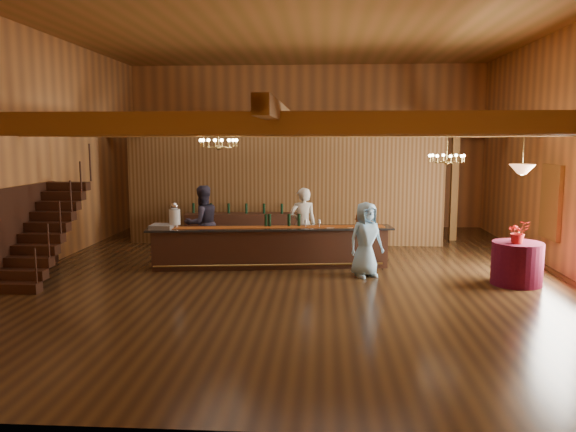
# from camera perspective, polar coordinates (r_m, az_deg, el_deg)

# --- Properties ---
(floor) EXTENTS (14.00, 14.00, 0.00)m
(floor) POSITION_cam_1_polar(r_m,az_deg,el_deg) (12.78, 0.77, -5.80)
(floor) COLOR #442B15
(floor) RESTS_ON ground
(ceiling) EXTENTS (14.00, 14.00, 0.00)m
(ceiling) POSITION_cam_1_polar(r_m,az_deg,el_deg) (12.67, 0.82, 19.16)
(ceiling) COLOR #995F2D
(ceiling) RESTS_ON wall_back
(wall_back) EXTENTS (12.00, 0.10, 5.50)m
(wall_back) POSITION_cam_1_polar(r_m,az_deg,el_deg) (19.42, 1.83, 7.04)
(wall_back) COLOR #C37E3F
(wall_back) RESTS_ON floor
(wall_front) EXTENTS (12.00, 0.10, 5.50)m
(wall_front) POSITION_cam_1_polar(r_m,az_deg,el_deg) (5.45, -2.86, 5.14)
(wall_front) COLOR #C37E3F
(wall_front) RESTS_ON floor
(wall_left) EXTENTS (0.10, 14.00, 5.50)m
(wall_left) POSITION_cam_1_polar(r_m,az_deg,el_deg) (14.06, -24.58, 6.06)
(wall_left) COLOR #C37E3F
(wall_left) RESTS_ON floor
(wall_right) EXTENTS (0.10, 14.00, 5.50)m
(wall_right) POSITION_cam_1_polar(r_m,az_deg,el_deg) (13.53, 27.24, 5.87)
(wall_right) COLOR #C37E3F
(wall_right) RESTS_ON floor
(beam_grid) EXTENTS (11.90, 13.90, 0.39)m
(beam_grid) POSITION_cam_1_polar(r_m,az_deg,el_deg) (12.93, 0.91, 8.85)
(beam_grid) COLOR olive
(beam_grid) RESTS_ON wall_left
(support_posts) EXTENTS (9.20, 10.20, 3.20)m
(support_posts) POSITION_cam_1_polar(r_m,az_deg,el_deg) (12.01, 0.67, 1.08)
(support_posts) COLOR olive
(support_posts) RESTS_ON floor
(partition_wall) EXTENTS (9.00, 0.18, 3.10)m
(partition_wall) POSITION_cam_1_polar(r_m,az_deg,el_deg) (16.01, -0.38, 2.59)
(partition_wall) COLOR brown
(partition_wall) RESTS_ON floor
(window_right_back) EXTENTS (0.12, 1.05, 1.75)m
(window_right_back) POSITION_cam_1_polar(r_m,az_deg,el_deg) (14.50, 25.20, 1.30)
(window_right_back) COLOR white
(window_right_back) RESTS_ON wall_right
(staircase) EXTENTS (1.00, 2.80, 2.00)m
(staircase) POSITION_cam_1_polar(r_m,az_deg,el_deg) (13.30, -23.56, -1.52)
(staircase) COLOR #321910
(staircase) RESTS_ON floor
(backroom_boxes) EXTENTS (4.10, 0.60, 1.10)m
(backroom_boxes) POSITION_cam_1_polar(r_m,az_deg,el_deg) (18.10, 0.72, -0.07)
(backroom_boxes) COLOR #321910
(backroom_boxes) RESTS_ON floor
(tasting_bar) EXTENTS (5.78, 1.44, 0.97)m
(tasting_bar) POSITION_cam_1_polar(r_m,az_deg,el_deg) (13.24, -1.78, -3.17)
(tasting_bar) COLOR #321910
(tasting_bar) RESTS_ON floor
(beverage_dispenser) EXTENTS (0.26, 0.26, 0.60)m
(beverage_dispenser) POSITION_cam_1_polar(r_m,az_deg,el_deg) (13.28, -11.44, 0.03)
(beverage_dispenser) COLOR silver
(beverage_dispenser) RESTS_ON tasting_bar
(glass_rack_tray) EXTENTS (0.50, 0.50, 0.10)m
(glass_rack_tray) POSITION_cam_1_polar(r_m,az_deg,el_deg) (13.26, -12.67, -1.05)
(glass_rack_tray) COLOR gray
(glass_rack_tray) RESTS_ON tasting_bar
(raffle_drum) EXTENTS (0.34, 0.24, 0.30)m
(raffle_drum) POSITION_cam_1_polar(r_m,az_deg,el_deg) (13.33, 7.64, -0.34)
(raffle_drum) COLOR brown
(raffle_drum) RESTS_ON tasting_bar
(bar_bottle_0) EXTENTS (0.07, 0.07, 0.30)m
(bar_bottle_0) POSITION_cam_1_polar(r_m,az_deg,el_deg) (13.24, -2.25, -0.45)
(bar_bottle_0) COLOR black
(bar_bottle_0) RESTS_ON tasting_bar
(bar_bottle_1) EXTENTS (0.07, 0.07, 0.30)m
(bar_bottle_1) POSITION_cam_1_polar(r_m,az_deg,el_deg) (13.24, -1.88, -0.44)
(bar_bottle_1) COLOR black
(bar_bottle_1) RESTS_ON tasting_bar
(bar_bottle_2) EXTENTS (0.07, 0.07, 0.30)m
(bar_bottle_2) POSITION_cam_1_polar(r_m,az_deg,el_deg) (13.26, 0.10, -0.43)
(bar_bottle_2) COLOR black
(bar_bottle_2) RESTS_ON tasting_bar
(bar_bottle_3) EXTENTS (0.07, 0.07, 0.30)m
(bar_bottle_3) POSITION_cam_1_polar(r_m,az_deg,el_deg) (13.28, 1.13, -0.42)
(bar_bottle_3) COLOR black
(bar_bottle_3) RESTS_ON tasting_bar
(backbar_shelf) EXTENTS (3.43, 0.93, 0.95)m
(backbar_shelf) POSITION_cam_1_polar(r_m,az_deg,el_deg) (15.77, -4.24, -1.45)
(backbar_shelf) COLOR #321910
(backbar_shelf) RESTS_ON floor
(round_table) EXTENTS (1.03, 1.03, 0.89)m
(round_table) POSITION_cam_1_polar(r_m,az_deg,el_deg) (12.63, 22.23, -4.48)
(round_table) COLOR #44081C
(round_table) RESTS_ON floor
(chandelier_left) EXTENTS (0.80, 0.80, 0.43)m
(chandelier_left) POSITION_cam_1_polar(r_m,az_deg,el_deg) (12.00, -7.08, 7.38)
(chandelier_left) COLOR #A38846
(chandelier_left) RESTS_ON beam_grid
(chandelier_right) EXTENTS (0.80, 0.80, 0.78)m
(chandelier_right) POSITION_cam_1_polar(r_m,az_deg,el_deg) (13.33, 15.83, 5.69)
(chandelier_right) COLOR #A38846
(chandelier_right) RESTS_ON beam_grid
(pendant_lamp) EXTENTS (0.52, 0.52, 0.90)m
(pendant_lamp) POSITION_cam_1_polar(r_m,az_deg,el_deg) (12.38, 22.70, 4.41)
(pendant_lamp) COLOR #A38846
(pendant_lamp) RESTS_ON beam_grid
(bartender) EXTENTS (0.74, 0.57, 1.83)m
(bartender) POSITION_cam_1_polar(r_m,az_deg,el_deg) (13.91, 1.52, -0.85)
(bartender) COLOR silver
(bartender) RESTS_ON floor
(staff_second) EXTENTS (1.16, 1.12, 1.88)m
(staff_second) POSITION_cam_1_polar(r_m,az_deg,el_deg) (14.05, -8.71, -0.74)
(staff_second) COLOR #2D2A3F
(staff_second) RESTS_ON floor
(guest) EXTENTS (0.96, 0.83, 1.65)m
(guest) POSITION_cam_1_polar(r_m,az_deg,el_deg) (12.42, 7.92, -2.38)
(guest) COLOR #93CBF0
(guest) RESTS_ON floor
(floor_plant) EXTENTS (0.85, 0.73, 1.38)m
(floor_plant) POSITION_cam_1_polar(r_m,az_deg,el_deg) (16.37, 6.67, -0.39)
(floor_plant) COLOR #2E5F22
(floor_plant) RESTS_ON floor
(table_flowers) EXTENTS (0.47, 0.42, 0.48)m
(table_flowers) POSITION_cam_1_polar(r_m,az_deg,el_deg) (12.36, 22.34, -1.51)
(table_flowers) COLOR red
(table_flowers) RESTS_ON round_table
(table_vase) EXTENTS (0.17, 0.17, 0.33)m
(table_vase) POSITION_cam_1_polar(r_m,az_deg,el_deg) (12.64, 22.36, -1.65)
(table_vase) COLOR #A38846
(table_vase) RESTS_ON round_table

